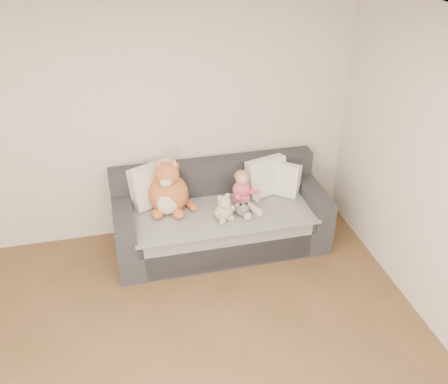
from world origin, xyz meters
The scene contains 10 objects.
room_shell centered at (0.00, 0.42, 1.30)m, with size 5.00×5.00×5.00m.
sofa centered at (0.73, 2.06, 0.31)m, with size 2.20×0.94×0.85m.
cushion_left centered at (0.07, 2.28, 0.69)m, with size 0.52×0.40×0.45m.
cushion_right_back centered at (1.28, 2.20, 0.67)m, with size 0.48×0.31×0.42m.
cushion_right_front centered at (1.44, 2.16, 0.65)m, with size 0.41×0.38×0.37m.
toddler centered at (0.96, 1.99, 0.64)m, with size 0.28×0.41×0.41m.
plush_cat centered at (0.21, 2.09, 0.70)m, with size 0.48×0.43×0.62m.
teddy_bear centered at (0.72, 1.79, 0.59)m, with size 0.23×0.18×0.30m.
plush_cow centered at (0.92, 1.84, 0.55)m, with size 0.15×0.23×0.18m.
sippy_cup centered at (0.79, 1.85, 0.53)m, with size 0.09×0.08×0.11m.
Camera 1 is at (-0.25, -2.22, 3.31)m, focal length 40.00 mm.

